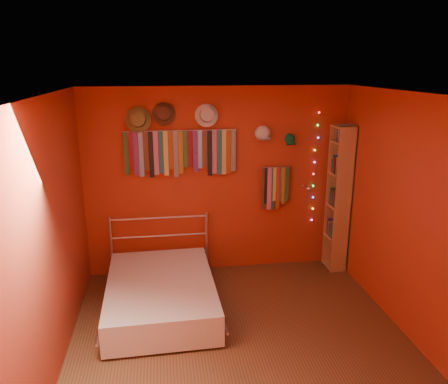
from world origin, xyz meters
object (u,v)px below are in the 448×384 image
tie_rack (181,151)px  reading_lamp (308,188)px  bookshelf (341,198)px  bed (161,294)px

tie_rack → reading_lamp: size_ratio=5.08×
tie_rack → bookshelf: bearing=-4.1°
reading_lamp → bed: size_ratio=0.16×
tie_rack → reading_lamp: 1.74m
bookshelf → bed: size_ratio=1.11×
tie_rack → bed: bearing=-108.8°
tie_rack → bookshelf: (2.14, -0.15, -0.67)m
reading_lamp → bookshelf: bookshelf is taller
tie_rack → reading_lamp: (1.66, -0.16, -0.52)m
reading_lamp → bed: 2.34m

